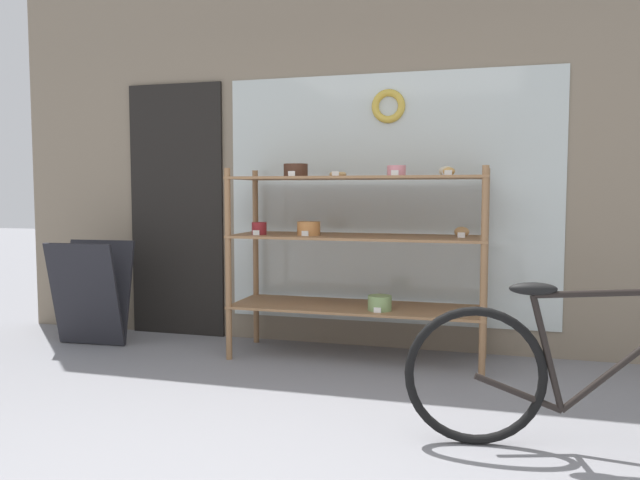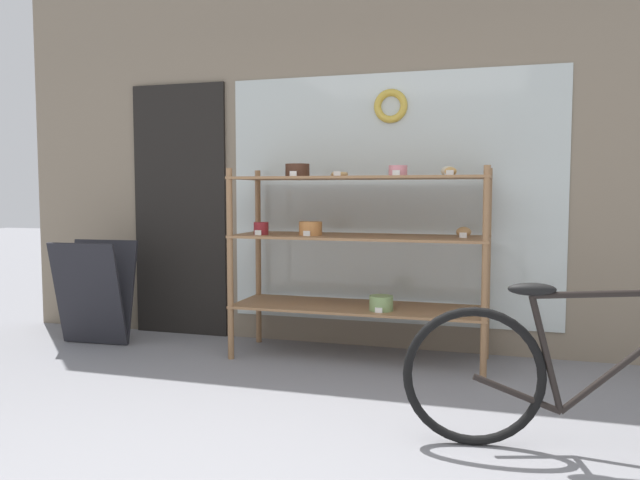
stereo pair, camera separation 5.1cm
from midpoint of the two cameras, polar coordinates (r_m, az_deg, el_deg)
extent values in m
cube|color=gray|center=(4.91, 3.75, 11.67)|extent=(6.07, 0.08, 3.65)
cube|color=silver|center=(4.79, 5.93, 3.72)|extent=(2.54, 0.02, 1.90)
cube|color=black|center=(5.39, -13.24, 2.64)|extent=(0.84, 0.03, 2.10)
torus|color=gold|center=(4.81, 5.96, 12.07)|extent=(0.26, 0.06, 0.26)
cylinder|color=#8E6642|center=(4.51, -8.71, -2.25)|extent=(0.04, 0.04, 1.38)
cylinder|color=#8E6642|center=(4.11, 14.39, -2.98)|extent=(0.04, 0.04, 1.38)
cylinder|color=#8E6642|center=(4.99, -6.19, -1.57)|extent=(0.04, 0.04, 1.38)
cylinder|color=#8E6642|center=(4.64, 14.55, -2.15)|extent=(0.04, 0.04, 1.38)
cube|color=#8E6642|center=(4.52, 3.07, -6.14)|extent=(1.81, 0.58, 0.02)
cube|color=#8E6642|center=(4.46, 3.10, 0.30)|extent=(1.81, 0.58, 0.02)
cube|color=#8E6642|center=(4.45, 3.12, 5.70)|extent=(1.81, 0.58, 0.02)
cylinder|color=#422619|center=(4.45, -2.56, 6.39)|extent=(0.17, 0.17, 0.09)
cube|color=white|center=(4.36, -2.95, 6.08)|extent=(0.05, 0.00, 0.04)
cylinder|color=maroon|center=(4.56, -5.90, 1.06)|extent=(0.11, 0.11, 0.09)
cube|color=white|center=(4.50, -6.19, 0.66)|extent=(0.05, 0.00, 0.04)
ellipsoid|color=#AD7F4C|center=(4.40, 12.51, 0.73)|extent=(0.10, 0.09, 0.07)
cube|color=white|center=(4.34, 12.46, 0.44)|extent=(0.05, 0.00, 0.04)
ellipsoid|color=tan|center=(4.29, 11.36, 6.17)|extent=(0.08, 0.07, 0.06)
cube|color=white|center=(4.24, 11.30, 6.04)|extent=(0.05, 0.00, 0.04)
torus|color=tan|center=(4.43, 1.31, 6.02)|extent=(0.12, 0.12, 0.03)
cube|color=white|center=(4.37, 1.09, 6.08)|extent=(0.05, 0.00, 0.04)
cylinder|color=#7A995B|center=(4.36, 5.15, -5.76)|extent=(0.16, 0.16, 0.10)
cube|color=white|center=(4.27, 4.92, -6.41)|extent=(0.05, 0.00, 0.04)
ellipsoid|color=beige|center=(4.52, 11.17, 6.18)|extent=(0.11, 0.09, 0.07)
cube|color=white|center=(4.46, 11.10, 5.96)|extent=(0.05, 0.00, 0.04)
cylinder|color=#C67F42|center=(4.49, -1.36, 1.07)|extent=(0.17, 0.17, 0.10)
cube|color=white|center=(4.40, -1.71, 0.60)|extent=(0.05, 0.00, 0.04)
cylinder|color=pink|center=(4.26, 6.66, 6.32)|extent=(0.13, 0.13, 0.07)
cube|color=white|center=(4.19, 6.51, 6.12)|extent=(0.05, 0.00, 0.04)
torus|color=black|center=(3.12, 13.54, -11.98)|extent=(0.67, 0.14, 0.67)
cylinder|color=black|center=(3.24, 26.64, -9.13)|extent=(0.67, 0.12, 0.61)
cylinder|color=black|center=(3.16, 25.58, -4.37)|extent=(0.79, 0.14, 0.07)
cylinder|color=black|center=(3.14, 19.62, -9.71)|extent=(0.18, 0.06, 0.55)
cylinder|color=black|center=(3.17, 17.20, -13.22)|extent=(0.41, 0.09, 0.18)
ellipsoid|color=black|center=(3.06, 18.46, -4.25)|extent=(0.23, 0.12, 0.06)
cube|color=#232328|center=(5.18, -21.00, -4.69)|extent=(0.58, 0.23, 0.81)
cube|color=#232328|center=(5.33, -19.92, -4.42)|extent=(0.58, 0.23, 0.81)
camera|label=1|loc=(0.03, -90.41, -0.03)|focal=35.00mm
camera|label=2|loc=(0.03, 89.59, 0.03)|focal=35.00mm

